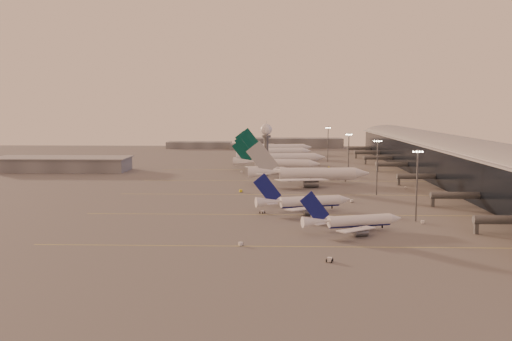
{
  "coord_description": "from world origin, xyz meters",
  "views": [
    {
      "loc": [
        8.37,
        -184.98,
        39.71
      ],
      "look_at": [
        0.68,
        71.79,
        8.86
      ],
      "focal_mm": 38.0,
      "sensor_mm": 36.0,
      "label": 1
    }
  ],
  "objects": [
    {
      "name": "greentail_c",
      "position": [
        10.13,
        221.53,
        3.74
      ],
      "size": [
        57.83,
        46.31,
        21.17
      ],
      "color": "white",
      "rests_on": "ground"
    },
    {
      "name": "gsv_tug_far",
      "position": [
        17.82,
        96.96,
        0.46
      ],
      "size": [
        2.35,
        3.39,
        0.9
      ],
      "color": "silver",
      "rests_on": "ground"
    },
    {
      "name": "mast_d",
      "position": [
        48.0,
        200.0,
        13.74
      ],
      "size": [
        3.6,
        0.56,
        25.0
      ],
      "color": "#505357",
      "rests_on": "ground"
    },
    {
      "name": "terminal",
      "position": [
        107.88,
        110.09,
        10.52
      ],
      "size": [
        57.0,
        362.0,
        23.04
      ],
      "color": "black",
      "rests_on": "ground"
    },
    {
      "name": "gsv_tug_mid",
      "position": [
        4.81,
        12.1,
        0.52
      ],
      "size": [
        4.08,
        3.76,
        1.0
      ],
      "color": "silver",
      "rests_on": "ground"
    },
    {
      "name": "gsv_truck_a",
      "position": [
        -0.18,
        -34.43,
        1.14
      ],
      "size": [
        5.49,
        5.1,
        2.23
      ],
      "color": "silver",
      "rests_on": "ground"
    },
    {
      "name": "gsv_tug_near",
      "position": [
        23.15,
        -49.98,
        0.55
      ],
      "size": [
        3.27,
        4.25,
        1.07
      ],
      "color": "silver",
      "rests_on": "ground"
    },
    {
      "name": "mast_c",
      "position": [
        50.0,
        110.0,
        13.74
      ],
      "size": [
        3.6,
        0.56,
        25.0
      ],
      "color": "#505357",
      "rests_on": "ground"
    },
    {
      "name": "narrowbody_near",
      "position": [
        34.01,
        -15.78,
        2.74
      ],
      "size": [
        33.85,
        26.64,
        13.54
      ],
      "color": "white",
      "rests_on": "ground"
    },
    {
      "name": "ground",
      "position": [
        0.0,
        0.0,
        0.0
      ],
      "size": [
        700.0,
        700.0,
        0.0
      ],
      "primitive_type": "plane",
      "color": "#535151",
      "rests_on": "ground"
    },
    {
      "name": "gsv_truck_d",
      "position": [
        -9.93,
        133.98,
        1.23
      ],
      "size": [
        3.15,
        6.24,
        2.4
      ],
      "color": "silver",
      "rests_on": "ground"
    },
    {
      "name": "distant_horizon",
      "position": [
        2.62,
        325.14,
        3.89
      ],
      "size": [
        165.0,
        37.5,
        9.0
      ],
      "color": "slate",
      "rests_on": "ground"
    },
    {
      "name": "hangar",
      "position": [
        -120.0,
        140.0,
        4.32
      ],
      "size": [
        82.0,
        27.0,
        8.5
      ],
      "color": "slate",
      "rests_on": "ground"
    },
    {
      "name": "mast_a",
      "position": [
        58.0,
        0.0,
        13.74
      ],
      "size": [
        3.6,
        0.56,
        25.0
      ],
      "color": "#505357",
      "rests_on": "ground"
    },
    {
      "name": "radar_tower",
      "position": [
        5.0,
        120.0,
        20.95
      ],
      "size": [
        6.4,
        6.4,
        31.1
      ],
      "color": "#505357",
      "rests_on": "ground"
    },
    {
      "name": "gsv_tug_hangar",
      "position": [
        44.36,
        157.39,
        0.56
      ],
      "size": [
        4.02,
        2.63,
        1.1
      ],
      "color": "yellow",
      "rests_on": "ground"
    },
    {
      "name": "gsv_truck_b",
      "position": [
        41.8,
        36.33,
        1.16
      ],
      "size": [
        5.75,
        2.43,
        2.27
      ],
      "color": "silver",
      "rests_on": "ground"
    },
    {
      "name": "narrowbody_mid",
      "position": [
        20.37,
        16.64,
        3.04
      ],
      "size": [
        37.51,
        29.51,
        15.03
      ],
      "color": "white",
      "rests_on": "ground"
    },
    {
      "name": "gsv_truck_c",
      "position": [
        -5.57,
        61.28,
        1.28
      ],
      "size": [
        6.62,
        4.21,
        2.52
      ],
      "color": "yellow",
      "rests_on": "ground"
    },
    {
      "name": "greentail_a",
      "position": [
        11.05,
        142.59,
        3.47
      ],
      "size": [
        53.87,
        43.22,
        19.64
      ],
      "color": "white",
      "rests_on": "ground"
    },
    {
      "name": "mast_b",
      "position": [
        55.0,
        55.0,
        13.74
      ],
      "size": [
        3.6,
        0.56,
        25.0
      ],
      "color": "#505357",
      "rests_on": "ground"
    },
    {
      "name": "gsv_catering_a",
      "position": [
        59.62,
        -3.84,
        2.18
      ],
      "size": [
        5.59,
        3.12,
        4.35
      ],
      "color": "silver",
      "rests_on": "ground"
    },
    {
      "name": "greentail_b",
      "position": [
        14.51,
        172.23,
        3.9
      ],
      "size": [
        60.71,
        48.81,
        22.07
      ],
      "color": "white",
      "rests_on": "ground"
    },
    {
      "name": "taxiway_markings",
      "position": [
        30.0,
        56.0,
        0.01
      ],
      "size": [
        180.0,
        185.25,
        0.02
      ],
      "color": "#F0EA54",
      "rests_on": "ground"
    },
    {
      "name": "greentail_d",
      "position": [
        12.36,
        258.28,
        3.86
      ],
      "size": [
        59.55,
        47.65,
        21.84
      ],
      "color": "white",
      "rests_on": "ground"
    },
    {
      "name": "widebody_white",
      "position": [
        27.3,
        88.77,
        3.83
      ],
      "size": [
        62.85,
        50.26,
        22.09
      ],
      "color": "white",
      "rests_on": "ground"
    },
    {
      "name": "gsv_catering_b",
      "position": [
        72.94,
        75.19,
        1.8
      ],
      "size": [
        4.77,
        3.13,
        3.61
      ],
      "color": "silver",
      "rests_on": "ground"
    }
  ]
}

